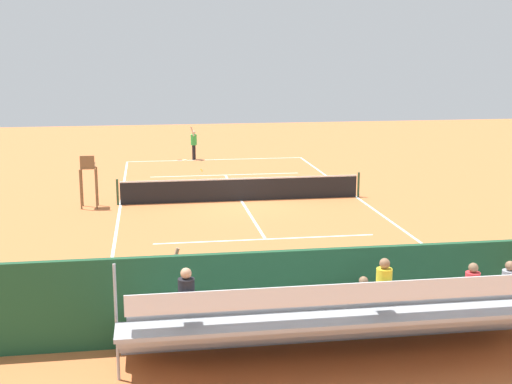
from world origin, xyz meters
TOP-DOWN VIEW (x-y plane):
  - ground_plane at (0.00, 0.00)m, footprint 60.00×60.00m
  - court_line_markings at (0.00, -0.04)m, footprint 10.10×22.20m
  - tennis_net at (0.00, 0.00)m, footprint 10.30×0.10m
  - backdrop_wall at (0.00, 14.00)m, footprint 18.00×0.16m
  - bleacher_stand at (-0.07, 15.37)m, footprint 9.06×2.40m
  - umpire_chair at (6.20, 0.33)m, footprint 0.67×0.67m
  - courtside_bench at (-2.82, 13.27)m, footprint 1.80×0.40m
  - equipment_bag at (-1.11, 13.40)m, footprint 0.90×0.36m
  - tennis_player at (1.22, -11.21)m, footprint 0.46×0.56m
  - tennis_racket at (1.79, -11.11)m, footprint 0.58×0.36m
  - tennis_ball_near at (1.09, -7.73)m, footprint 0.07×0.07m
  - tennis_ball_far at (1.08, -7.31)m, footprint 0.07×0.07m
  - line_judge at (3.25, 13.38)m, footprint 0.42×0.55m

SIDE VIEW (x-z plane):
  - ground_plane at x=0.00m, z-range 0.00..0.00m
  - court_line_markings at x=0.00m, z-range 0.00..0.01m
  - tennis_racket at x=1.79m, z-range 0.00..0.03m
  - tennis_ball_near at x=1.09m, z-range 0.00..0.07m
  - tennis_ball_far at x=1.08m, z-range 0.00..0.07m
  - equipment_bag at x=-1.11m, z-range 0.00..0.36m
  - tennis_net at x=0.00m, z-range -0.03..1.04m
  - courtside_bench at x=-2.82m, z-range 0.09..1.02m
  - bleacher_stand at x=-0.07m, z-range -0.31..2.17m
  - backdrop_wall at x=0.00m, z-range 0.00..2.00m
  - tennis_player at x=1.22m, z-range 0.05..1.98m
  - line_judge at x=3.25m, z-range 0.05..1.98m
  - umpire_chair at x=6.20m, z-range 0.24..2.38m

